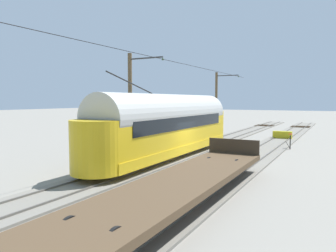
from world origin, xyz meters
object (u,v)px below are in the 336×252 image
at_px(catenary_pole_mid_near, 131,103).
at_px(track_end_bumper, 282,135).
at_px(flatcar_adjacent, 182,182).
at_px(switch_stand, 290,141).
at_px(catenary_pole_foreground, 217,102).
at_px(vintage_streetcar, 169,125).

distance_m(catenary_pole_mid_near, track_end_bumper, 17.54).
bearing_deg(flatcar_adjacent, track_end_bumper, -90.00).
bearing_deg(switch_stand, catenary_pole_mid_near, 44.27).
xyz_separation_m(catenary_pole_foreground, catenary_pole_mid_near, (0.00, 17.12, 0.00)).
xyz_separation_m(flatcar_adjacent, switch_stand, (-1.61, -16.45, -0.16)).
bearing_deg(catenary_pole_mid_near, switch_stand, -135.73).
relative_size(flatcar_adjacent, track_end_bumper, 7.63).
height_order(catenary_pole_mid_near, switch_stand, catenary_pole_mid_near).
bearing_deg(switch_stand, catenary_pole_foreground, -42.07).
bearing_deg(catenary_pole_foreground, catenary_pole_mid_near, 90.00).
bearing_deg(catenary_pole_foreground, flatcar_adjacent, 106.92).
distance_m(vintage_streetcar, catenary_pole_foreground, 16.51).
height_order(switch_stand, track_end_bumper, switch_stand).
bearing_deg(catenary_pole_mid_near, track_end_bumper, -115.84).
relative_size(catenary_pole_foreground, track_end_bumper, 3.92).
xyz_separation_m(switch_stand, track_end_bumper, (1.61, -6.62, -0.30)).
distance_m(vintage_streetcar, catenary_pole_mid_near, 2.99).
height_order(vintage_streetcar, switch_stand, vintage_streetcar).
relative_size(flatcar_adjacent, switch_stand, 11.13).
distance_m(catenary_pole_foreground, track_end_bumper, 8.36).
bearing_deg(switch_stand, track_end_bumper, -76.34).
bearing_deg(switch_stand, vintage_streetcar, 50.41).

